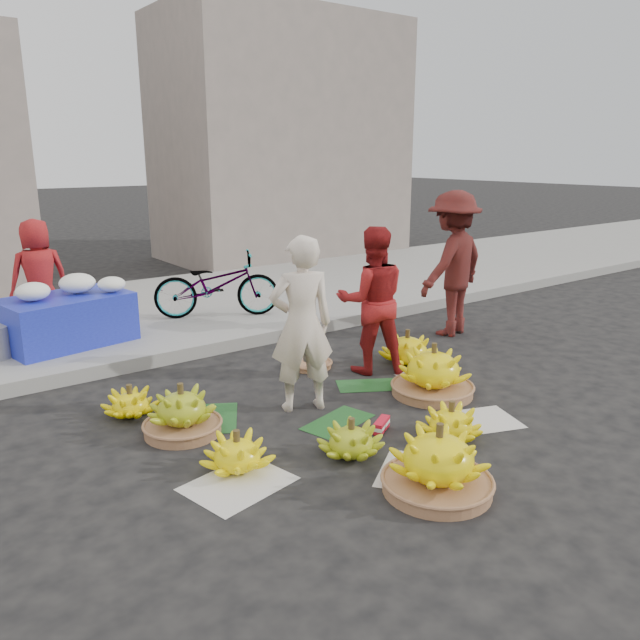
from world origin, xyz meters
TOP-DOWN VIEW (x-y plane):
  - ground at (0.00, 0.00)m, footprint 80.00×80.00m
  - curb at (0.00, 2.20)m, footprint 40.00×0.25m
  - sidewalk at (0.00, 4.30)m, footprint 40.00×4.00m
  - building_right at (4.50, 7.70)m, footprint 5.00×3.00m
  - newspaper_scatter at (0.00, -0.80)m, footprint 3.20×1.80m
  - banana_leaves at (-0.10, 0.20)m, footprint 2.00×1.00m
  - banana_bunch_0 at (-1.20, -0.41)m, footprint 0.53×0.53m
  - banana_bunch_1 at (-0.39, -0.74)m, footprint 0.55×0.55m
  - banana_bunch_2 at (-0.25, -1.49)m, footprint 0.84×0.84m
  - banana_bunch_3 at (0.46, -0.97)m, footprint 0.49×0.49m
  - banana_bunch_4 at (1.03, -0.23)m, footprint 0.86×0.86m
  - banana_bunch_5 at (1.48, 0.59)m, footprint 0.79×0.79m
  - banana_bunch_6 at (-1.26, 0.39)m, footprint 0.63×0.63m
  - banana_bunch_7 at (-1.48, 1.00)m, footprint 0.55×0.55m
  - basket_spare at (0.55, 1.11)m, footprint 0.51×0.51m
  - incense_stack at (0.09, -0.55)m, footprint 0.24×0.18m
  - vendor_cream at (-0.17, 0.24)m, footprint 0.67×0.55m
  - vendor_red at (1.00, 0.64)m, footprint 0.93×0.87m
  - man_striped at (2.74, 1.11)m, footprint 1.28×0.89m
  - flower_table at (-1.40, 3.14)m, footprint 1.47×1.06m
  - flower_vendor at (-1.50, 3.88)m, footprint 0.69×0.46m
  - bicycle at (0.55, 3.24)m, footprint 1.22×1.73m

SIDE VIEW (x-z plane):
  - ground at x=0.00m, z-range 0.00..0.00m
  - newspaper_scatter at x=0.00m, z-range 0.00..0.01m
  - banana_leaves at x=-0.10m, z-range 0.00..0.01m
  - basket_spare at x=0.55m, z-range 0.00..0.05m
  - incense_stack at x=0.09m, z-range 0.01..0.10m
  - sidewalk at x=0.00m, z-range 0.00..0.12m
  - curb at x=0.00m, z-range 0.00..0.15m
  - banana_bunch_7 at x=-1.48m, z-range -0.02..0.26m
  - banana_bunch_1 at x=-0.39m, z-range -0.02..0.28m
  - banana_bunch_0 at x=-1.20m, z-range -0.02..0.29m
  - banana_bunch_3 at x=0.46m, z-range -0.02..0.29m
  - banana_bunch_5 at x=1.48m, z-range -0.02..0.36m
  - banana_bunch_6 at x=-1.26m, z-range -0.03..0.40m
  - banana_bunch_2 at x=-0.25m, z-range -0.03..0.47m
  - banana_bunch_4 at x=1.03m, z-range -0.03..0.48m
  - flower_table at x=-1.40m, z-range 0.05..0.83m
  - bicycle at x=0.55m, z-range 0.12..0.98m
  - vendor_red at x=1.00m, z-range 0.00..1.53m
  - vendor_cream at x=-0.17m, z-range 0.00..1.57m
  - flower_vendor at x=-1.50m, z-range 0.12..1.50m
  - man_striped at x=2.74m, z-range 0.00..1.81m
  - building_right at x=4.50m, z-range 0.00..5.00m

